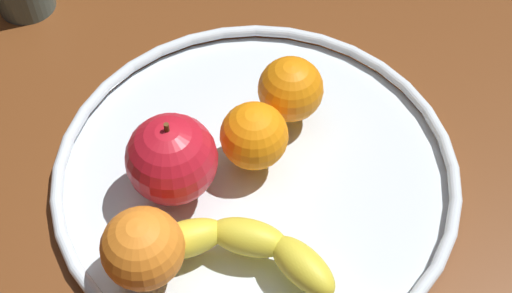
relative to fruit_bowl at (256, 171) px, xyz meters
The scene contains 7 objects.
ground_plane 2.92cm from the fruit_bowl, ahead, with size 128.87×128.87×4.00cm, color brown.
fruit_bowl is the anchor object (origin of this frame).
banana 10.02cm from the fruit_bowl, 104.88° to the left, with size 17.72×7.78×3.22cm.
apple 9.23cm from the fruit_bowl, 39.08° to the left, with size 8.25×8.25×9.05cm.
orange_back_right 8.59cm from the fruit_bowl, 93.96° to the right, with size 6.42×6.42×6.42cm, color orange.
orange_center 14.84cm from the fruit_bowl, 71.70° to the left, with size 6.99×6.99×6.99cm, color orange.
orange_back_left 4.22cm from the fruit_bowl, 58.51° to the right, with size 6.39×6.39×6.39cm, color orange.
Camera 1 is at (-14.75, 35.84, 56.60)cm, focal length 49.84 mm.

